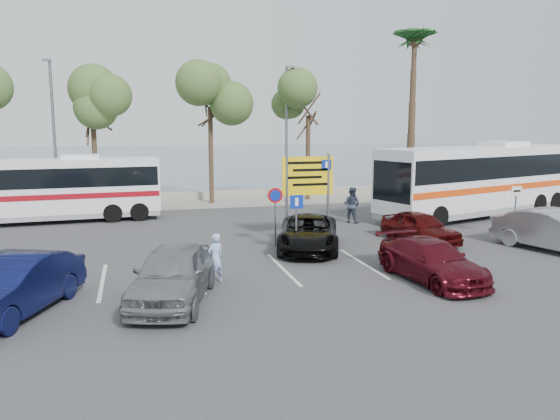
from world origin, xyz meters
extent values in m
plane|color=#37373A|center=(0.00, 0.00, 0.00)|extent=(120.00, 120.00, 0.00)
cube|color=gray|center=(0.00, 14.00, 0.07)|extent=(44.00, 2.40, 0.15)
cube|color=#9F927F|center=(0.00, 16.00, 0.30)|extent=(48.00, 0.80, 0.60)
plane|color=#45596E|center=(0.00, 60.00, 0.01)|extent=(140.00, 140.00, 0.00)
cylinder|color=#382619|center=(-8.00, 14.00, 2.67)|extent=(0.28, 0.28, 5.04)
cylinder|color=#382619|center=(-1.50, 14.00, 2.95)|extent=(0.28, 0.28, 5.60)
cylinder|color=#382619|center=(4.50, 14.00, 2.74)|extent=(0.28, 0.28, 5.18)
cylinder|color=#382619|center=(11.50, 14.00, 5.15)|extent=(0.48, 0.48, 10.00)
cylinder|color=slate|center=(-10.00, 13.60, 4.15)|extent=(0.16, 0.16, 8.00)
cylinder|color=slate|center=(-10.00, 13.15, 8.10)|extent=(0.12, 0.90, 0.12)
cube|color=slate|center=(-10.00, 12.65, 8.05)|extent=(0.45, 0.25, 0.12)
cylinder|color=slate|center=(3.00, 13.60, 4.15)|extent=(0.16, 0.16, 8.00)
cylinder|color=slate|center=(3.00, 13.15, 8.10)|extent=(0.12, 0.90, 0.12)
cube|color=slate|center=(3.00, 12.65, 8.05)|extent=(0.45, 0.25, 0.12)
cylinder|color=slate|center=(0.10, 3.20, 1.80)|extent=(0.12, 0.12, 3.60)
cylinder|color=slate|center=(1.90, 3.20, 1.80)|extent=(0.12, 0.12, 3.60)
cube|color=yellow|center=(1.00, 3.20, 2.70)|extent=(2.20, 0.06, 1.60)
cube|color=#0C2699|center=(1.80, 3.16, 3.15)|extent=(0.42, 0.01, 0.42)
cylinder|color=slate|center=(-0.60, 2.40, 1.10)|extent=(0.07, 0.07, 2.20)
cylinder|color=#B20C0C|center=(-0.60, 2.37, 2.05)|extent=(0.60, 0.03, 0.60)
cylinder|color=slate|center=(-0.20, 0.80, 1.10)|extent=(0.07, 0.07, 2.20)
cube|color=#0C2699|center=(-0.20, 0.78, 2.00)|extent=(0.50, 0.03, 0.50)
cylinder|color=slate|center=(9.80, 1.50, 1.10)|extent=(0.07, 0.07, 2.20)
cube|color=white|center=(9.80, 1.48, 2.00)|extent=(0.50, 0.03, 0.40)
cube|color=white|center=(-10.05, 10.50, 1.80)|extent=(10.76, 2.84, 2.62)
cube|color=black|center=(-10.05, 10.50, 2.26)|extent=(10.55, 2.87, 0.93)
cube|color=maroon|center=(-10.05, 10.50, 1.38)|extent=(10.65, 2.87, 0.27)
cube|color=gray|center=(-10.05, 10.50, 0.49)|extent=(10.65, 2.82, 0.49)
cube|color=white|center=(-10.05, 10.50, 3.21)|extent=(1.85, 1.52, 0.21)
cube|color=white|center=(11.46, 6.50, 2.11)|extent=(12.72, 6.31, 3.07)
cube|color=black|center=(11.46, 6.50, 2.66)|extent=(12.49, 6.27, 1.09)
cube|color=#E0400D|center=(11.46, 6.50, 1.61)|extent=(12.61, 6.30, 0.31)
cube|color=gray|center=(11.46, 6.50, 0.57)|extent=(12.59, 6.25, 0.57)
cube|color=white|center=(11.46, 6.50, 3.77)|extent=(2.49, 2.22, 0.25)
imported|color=gray|center=(-5.00, -3.50, 0.78)|extent=(3.09, 4.94, 1.57)
imported|color=#0D1241|center=(-9.00, -3.50, 0.76)|extent=(3.25, 4.87, 1.52)
imported|color=#510D17|center=(2.90, -3.50, 0.63)|extent=(2.20, 4.49, 1.26)
imported|color=#440909|center=(5.30, 1.50, 0.64)|extent=(2.25, 4.01, 1.29)
imported|color=black|center=(0.50, 1.50, 0.67)|extent=(3.67, 5.26, 1.33)
imported|color=#939498|center=(9.57, -1.17, 0.79)|extent=(3.04, 5.06, 1.57)
imported|color=#9CB5E3|center=(-3.62, -2.00, 0.77)|extent=(0.67, 0.60, 1.55)
imported|color=#303748|center=(4.35, 6.50, 0.88)|extent=(1.08, 1.08, 1.77)
camera|label=1|loc=(-5.91, -18.17, 4.84)|focal=35.00mm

